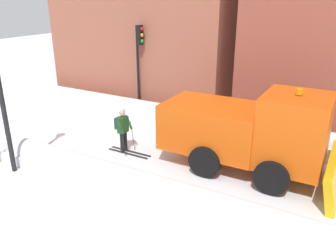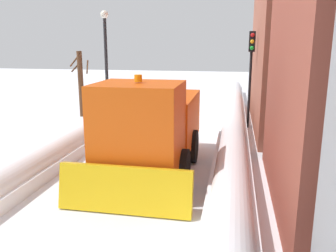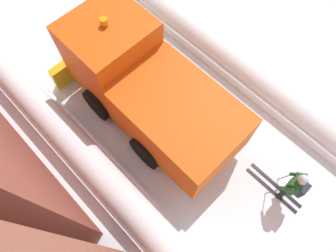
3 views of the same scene
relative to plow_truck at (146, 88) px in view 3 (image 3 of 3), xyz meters
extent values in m
plane|color=white|center=(0.41, -0.90, -1.48)|extent=(80.00, 80.00, 0.00)
cube|color=white|center=(-2.44, -0.90, -1.20)|extent=(1.10, 36.00, 0.56)
cylinder|color=white|center=(-2.44, -0.90, -0.92)|extent=(0.90, 34.20, 0.90)
cube|color=white|center=(3.26, -0.90, -1.28)|extent=(1.10, 36.00, 0.39)
cylinder|color=white|center=(3.26, -0.90, -1.08)|extent=(0.90, 34.20, 0.90)
cube|color=#DB510F|center=(0.00, -1.32, -0.08)|extent=(2.30, 3.40, 1.60)
cube|color=#DB510F|center=(0.00, 1.38, 0.27)|extent=(2.20, 2.00, 2.30)
cube|color=black|center=(0.00, 2.34, 0.78)|extent=(1.85, 0.06, 1.01)
cube|color=gold|center=(0.00, 2.73, -0.93)|extent=(3.20, 0.46, 1.13)
cylinder|color=orange|center=(0.00, 1.38, 1.54)|extent=(0.20, 0.20, 0.18)
cylinder|color=black|center=(-1.15, 1.08, -0.93)|extent=(0.25, 1.10, 1.10)
cylinder|color=black|center=(1.15, 1.08, -0.93)|extent=(0.25, 1.10, 1.10)
cylinder|color=black|center=(-1.15, -1.12, -0.93)|extent=(0.25, 1.10, 1.10)
cylinder|color=black|center=(1.15, -1.12, -0.93)|extent=(0.25, 1.10, 1.10)
cylinder|color=black|center=(0.79, -4.64, -1.07)|extent=(0.14, 0.14, 0.82)
cylinder|color=black|center=(1.01, -4.64, -1.07)|extent=(0.14, 0.14, 0.82)
cube|color=#1E5123|center=(0.90, -4.64, -0.35)|extent=(0.42, 0.26, 0.62)
cube|color=#262D38|center=(0.90, -4.85, -0.32)|extent=(0.32, 0.16, 0.44)
sphere|color=tan|center=(0.90, -4.64, 0.12)|extent=(0.24, 0.24, 0.24)
sphere|color=silver|center=(0.90, -4.64, 0.22)|extent=(0.22, 0.22, 0.22)
cylinder|color=#1E5123|center=(0.64, -4.54, -0.32)|extent=(0.09, 0.33, 0.56)
cylinder|color=#1E5123|center=(1.16, -4.54, -0.32)|extent=(0.09, 0.33, 0.56)
cube|color=black|center=(0.79, -4.39, -1.46)|extent=(0.09, 1.80, 0.03)
cube|color=black|center=(1.01, -4.39, -1.46)|extent=(0.09, 1.80, 0.03)
cylinder|color=#262628|center=(0.60, -4.42, -0.88)|extent=(0.02, 0.19, 1.19)
cylinder|color=#262628|center=(1.20, -4.42, -0.88)|extent=(0.02, 0.19, 1.19)
camera|label=1|loc=(10.64, 2.82, 4.28)|focal=36.60mm
camera|label=2|loc=(-2.43, 10.01, 2.40)|focal=37.39mm
camera|label=3|loc=(-2.70, -3.65, 7.30)|focal=32.21mm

